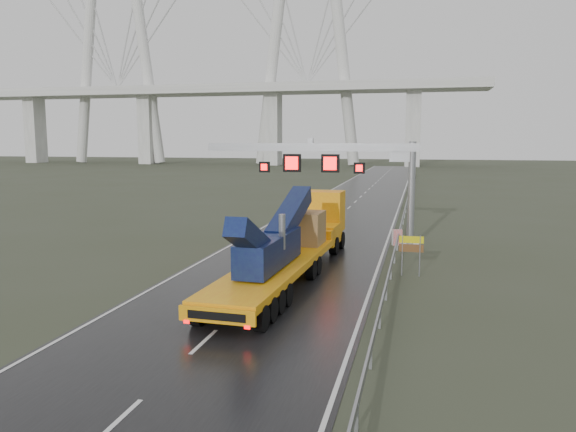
% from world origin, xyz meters
% --- Properties ---
extents(ground, '(400.00, 400.00, 0.00)m').
position_xyz_m(ground, '(0.00, 0.00, 0.00)').
color(ground, '#343A28').
rests_on(ground, ground).
extents(road, '(11.00, 200.00, 0.02)m').
position_xyz_m(road, '(0.00, 40.00, 0.01)').
color(road, black).
rests_on(road, ground).
extents(guardrail, '(0.20, 140.00, 1.40)m').
position_xyz_m(guardrail, '(6.10, 30.00, 0.70)').
color(guardrail, gray).
rests_on(guardrail, ground).
extents(sign_gantry, '(14.90, 1.20, 7.42)m').
position_xyz_m(sign_gantry, '(2.10, 17.99, 5.61)').
color(sign_gantry, '#B5B4B0').
rests_on(sign_gantry, ground).
extents(heavy_haul_truck, '(3.69, 19.99, 4.67)m').
position_xyz_m(heavy_haul_truck, '(0.82, 10.03, 1.81)').
color(heavy_haul_truck, '#FFB20E').
rests_on(heavy_haul_truck, ground).
extents(exit_sign_pair, '(1.30, 0.07, 2.23)m').
position_xyz_m(exit_sign_pair, '(7.10, 10.00, 1.56)').
color(exit_sign_pair, gray).
rests_on(exit_sign_pair, ground).
extents(striped_barrier, '(0.73, 0.56, 1.09)m').
position_xyz_m(striped_barrier, '(6.00, 18.96, 0.55)').
color(striped_barrier, red).
rests_on(striped_barrier, ground).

